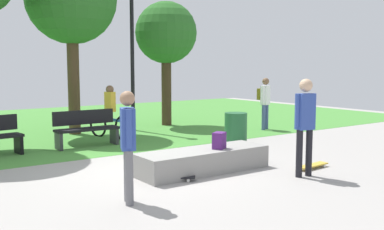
% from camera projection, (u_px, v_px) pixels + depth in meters
% --- Properties ---
extents(ground_plane, '(28.00, 28.00, 0.00)m').
position_uv_depth(ground_plane, '(152.00, 169.00, 8.91)').
color(ground_plane, '#9E9993').
extents(grass_lawn, '(26.60, 12.33, 0.01)m').
position_uv_depth(grass_lawn, '(36.00, 126.00, 15.28)').
color(grass_lawn, '#478C38').
rests_on(grass_lawn, ground_plane).
extents(concrete_ledge, '(2.67, 0.83, 0.43)m').
position_uv_depth(concrete_ledge, '(203.00, 161.00, 8.71)').
color(concrete_ledge, gray).
rests_on(concrete_ledge, ground_plane).
extents(backpack_on_ledge, '(0.34, 0.32, 0.32)m').
position_uv_depth(backpack_on_ledge, '(219.00, 141.00, 8.75)').
color(backpack_on_ledge, '#4C1E66').
rests_on(backpack_on_ledge, concrete_ledge).
extents(skater_performing_trick, '(0.30, 0.41, 1.68)m').
position_uv_depth(skater_performing_trick, '(128.00, 138.00, 6.63)').
color(skater_performing_trick, slate).
rests_on(skater_performing_trick, ground_plane).
extents(skater_watching, '(0.42, 0.26, 1.80)m').
position_uv_depth(skater_watching, '(305.00, 119.00, 8.23)').
color(skater_watching, black).
rests_on(skater_watching, ground_plane).
extents(skateboard_by_ledge, '(0.81, 0.26, 0.08)m').
position_uv_depth(skateboard_by_ledge, '(312.00, 165.00, 8.98)').
color(skateboard_by_ledge, gold).
rests_on(skateboard_by_ledge, ground_plane).
extents(skateboard_spare, '(0.76, 0.63, 0.08)m').
position_uv_depth(skateboard_spare, '(173.00, 177.00, 8.03)').
color(skateboard_spare, black).
rests_on(skateboard_spare, ground_plane).
extents(park_bench_near_lamppost, '(1.60, 0.47, 0.91)m').
position_uv_depth(park_bench_near_lamppost, '(86.00, 128.00, 11.38)').
color(park_bench_near_lamppost, black).
rests_on(park_bench_near_lamppost, ground_plane).
extents(tree_tall_oak, '(2.08, 2.08, 4.18)m').
position_uv_depth(tree_tall_oak, '(166.00, 34.00, 15.16)').
color(tree_tall_oak, '#42301E').
rests_on(tree_tall_oak, grass_lawn).
extents(tree_leaning_ash, '(2.64, 2.64, 5.30)m').
position_uv_depth(tree_leaning_ash, '(71.00, 0.00, 13.08)').
color(tree_leaning_ash, '#4C3823').
rests_on(tree_leaning_ash, grass_lawn).
extents(lamp_post, '(0.28, 0.28, 4.79)m').
position_uv_depth(lamp_post, '(132.00, 39.00, 13.94)').
color(lamp_post, black).
rests_on(lamp_post, ground_plane).
extents(trash_bin, '(0.59, 0.59, 0.81)m').
position_uv_depth(trash_bin, '(236.00, 128.00, 11.83)').
color(trash_bin, '#1E592D').
rests_on(trash_bin, ground_plane).
extents(pedestrian_with_backpack, '(0.41, 0.42, 1.65)m').
position_uv_depth(pedestrian_with_backpack, '(265.00, 99.00, 14.30)').
color(pedestrian_with_backpack, '#3F5184').
rests_on(pedestrian_with_backpack, ground_plane).
extents(cyclist_on_bicycle, '(0.53, 1.77, 1.52)m').
position_uv_depth(cyclist_on_bicycle, '(110.00, 116.00, 12.63)').
color(cyclist_on_bicycle, black).
rests_on(cyclist_on_bicycle, ground_plane).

